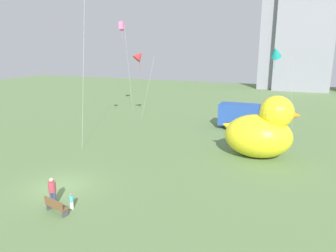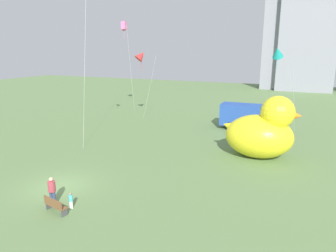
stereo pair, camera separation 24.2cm
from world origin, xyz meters
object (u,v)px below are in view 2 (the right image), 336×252
Objects in this scene: kite_pink at (124,27)px; kite_teal at (278,52)px; park_bench at (55,205)px; person_adult at (52,190)px; box_truck at (247,117)px; kite_red at (141,56)px; person_child at (71,200)px; giant_inflatable_duck at (262,131)px.

kite_teal is (20.55, -3.32, -3.35)m from kite_pink.
park_bench is 0.17× the size of kite_teal.
person_adult is 29.92m from kite_pink.
kite_pink is at bearing 113.32° from park_bench.
person_adult is at bearing -113.95° from kite_teal.
box_truck is 0.69× the size of kite_red.
person_adult is at bearing -74.77° from kite_red.
kite_red reaches higher than park_bench.
park_bench is 1.14m from person_adult.
box_truck is 0.66× the size of kite_teal.
person_child is at bearing 3.81° from person_adult.
kite_red is at bearing 105.23° from person_adult.
box_truck is 0.49× the size of kite_pink.
kite_red is (-15.96, -0.38, -0.45)m from kite_teal.
kite_red is at bearing 106.66° from park_bench.
kite_pink is (-17.81, 3.27, 10.47)m from box_truck.
person_child is 16.03m from giant_inflatable_duck.
kite_teal is 15.97m from kite_red.
person_adult is 0.27× the size of giant_inflatable_duck.
box_truck reaches higher than person_child.
person_adult is 23.94m from kite_red.
person_adult is 1.34m from person_child.
kite_red is (-13.22, -0.43, 6.66)m from box_truck.
park_bench is at bearing -122.30° from person_child.
giant_inflatable_duck is 0.72× the size of kite_red.
giant_inflatable_duck is (9.99, 13.42, 1.30)m from person_adult.
box_truck is at bearing 75.12° from person_child.
giant_inflatable_duck reaches higher than box_truck.
person_child is at bearing -123.18° from giant_inflatable_duck.
park_bench is 24.03m from box_truck.
kite_pink is at bearing 170.81° from kite_teal.
person_adult is 16.78m from giant_inflatable_duck.
person_adult is 25.69m from kite_teal.
box_truck is 20.91m from kite_pink.
kite_pink reaches higher than kite_teal.
box_truck is 14.81m from kite_red.
person_adult is 0.28× the size of box_truck.
person_child is 0.15× the size of giant_inflatable_duck.
giant_inflatable_duck is at bearing 56.87° from park_bench.
person_child is 0.11× the size of kite_red.
kite_red reaches higher than box_truck.
person_child is 23.19m from box_truck.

